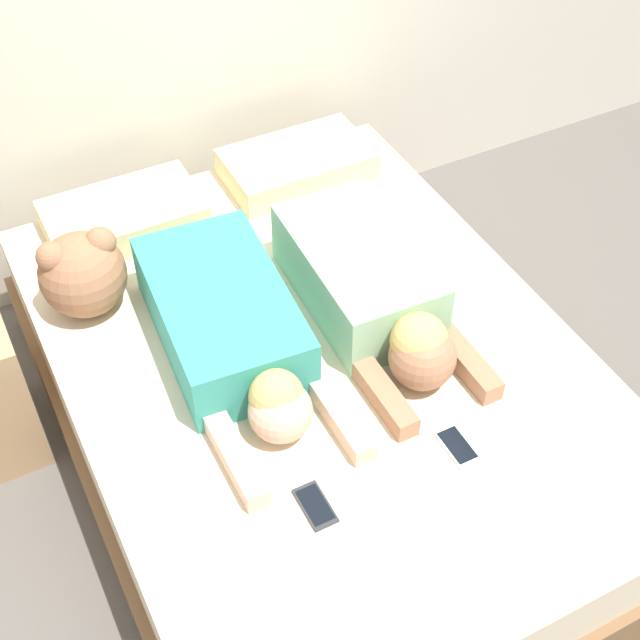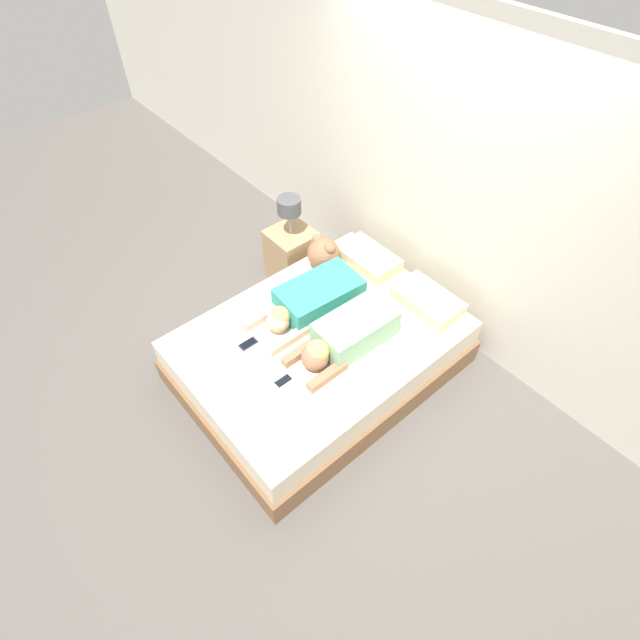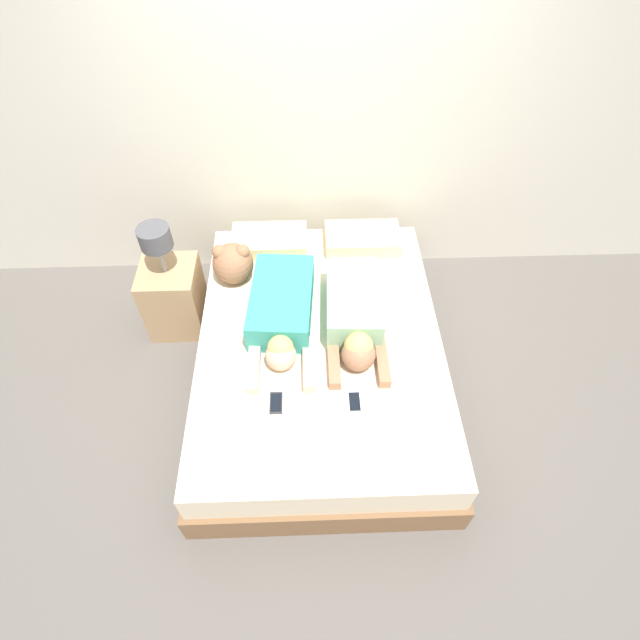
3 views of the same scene
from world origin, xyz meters
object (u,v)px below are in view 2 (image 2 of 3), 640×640
(plush_toy, at_px, (323,253))
(bed, at_px, (320,352))
(pillow_head_right, at_px, (428,301))
(cell_phone_right, at_px, (283,381))
(nightstand, at_px, (292,252))
(pillow_head_left, at_px, (368,258))
(cell_phone_left, at_px, (248,344))
(person_right, at_px, (345,336))
(person_left, at_px, (311,300))

(plush_toy, bearing_deg, bed, -42.76)
(pillow_head_right, distance_m, plush_toy, 1.00)
(cell_phone_right, distance_m, nightstand, 1.65)
(pillow_head_right, xyz_separation_m, cell_phone_right, (-0.17, -1.38, -0.05))
(pillow_head_left, bearing_deg, cell_phone_left, -86.76)
(person_right, height_order, nightstand, nightstand)
(cell_phone_right, bearing_deg, plush_toy, 126.19)
(pillow_head_left, relative_size, plush_toy, 1.85)
(cell_phone_right, bearing_deg, person_left, 124.41)
(bed, height_order, plush_toy, plush_toy)
(person_right, height_order, cell_phone_right, person_right)
(person_left, xyz_separation_m, nightstand, (-0.82, 0.44, -0.26))
(pillow_head_right, bearing_deg, nightstand, -167.20)
(person_right, xyz_separation_m, cell_phone_left, (-0.50, -0.56, -0.11))
(pillow_head_right, distance_m, cell_phone_left, 1.51)
(pillow_head_right, relative_size, person_left, 0.56)
(pillow_head_left, xyz_separation_m, nightstand, (-0.72, -0.32, -0.21))
(pillow_head_left, xyz_separation_m, person_right, (0.57, -0.81, 0.06))
(person_left, height_order, cell_phone_left, person_left)
(pillow_head_left, xyz_separation_m, cell_phone_left, (0.08, -1.37, -0.05))
(pillow_head_right, height_order, person_left, person_left)
(pillow_head_right, bearing_deg, pillow_head_left, 180.00)
(cell_phone_left, xyz_separation_m, nightstand, (-0.79, 1.05, -0.16))
(bed, xyz_separation_m, cell_phone_right, (0.18, -0.51, 0.25))
(person_left, relative_size, nightstand, 1.06)
(nightstand, bearing_deg, pillow_head_left, 24.22)
(bed, bearing_deg, person_right, 15.23)
(pillow_head_right, xyz_separation_m, person_right, (-0.13, -0.81, 0.06))
(pillow_head_left, xyz_separation_m, plush_toy, (-0.24, -0.33, 0.09))
(person_left, distance_m, cell_phone_left, 0.62)
(person_left, bearing_deg, cell_phone_left, -92.66)
(pillow_head_right, bearing_deg, person_left, -128.16)
(pillow_head_right, distance_m, nightstand, 1.47)
(person_left, relative_size, cell_phone_left, 6.84)
(person_left, bearing_deg, nightstand, 152.12)
(pillow_head_left, relative_size, pillow_head_right, 1.00)
(pillow_head_right, height_order, nightstand, nightstand)
(pillow_head_left, relative_size, cell_phone_right, 3.82)
(person_left, height_order, person_right, person_right)
(person_left, distance_m, person_right, 0.47)
(person_right, distance_m, nightstand, 1.41)
(pillow_head_left, relative_size, cell_phone_left, 3.82)
(person_right, distance_m, cell_phone_left, 0.76)
(bed, relative_size, pillow_head_left, 3.93)
(pillow_head_right, bearing_deg, plush_toy, -160.59)
(pillow_head_left, relative_size, person_right, 0.61)
(pillow_head_right, bearing_deg, person_right, -98.91)
(pillow_head_left, distance_m, person_left, 0.77)
(bed, xyz_separation_m, nightstand, (-1.07, 0.55, 0.09))
(person_right, relative_size, plush_toy, 3.02)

